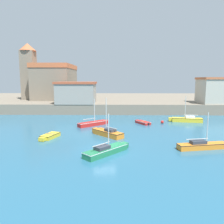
{
  "coord_description": "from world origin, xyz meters",
  "views": [
    {
      "loc": [
        1.26,
        -23.78,
        7.81
      ],
      "look_at": [
        0.55,
        15.01,
        2.0
      ],
      "focal_mm": 35.0,
      "sensor_mm": 36.0,
      "label": 1
    }
  ],
  "objects_px": {
    "dinghy_red_6": "(143,122)",
    "mooring_buoy": "(162,122)",
    "sailboat_orange_2": "(108,133)",
    "sailboat_orange_3": "(203,145)",
    "sailboat_yellow_7": "(186,119)",
    "harbor_shed_near_wharf": "(76,92)",
    "sailboat_green_4": "(106,150)",
    "harbor_shed_far_end": "(214,90)",
    "church": "(52,80)",
    "sailboat_red_5": "(93,123)",
    "dinghy_yellow_1": "(50,136)"
  },
  "relations": [
    {
      "from": "sailboat_orange_3",
      "to": "harbor_shed_near_wharf",
      "type": "distance_m",
      "value": 33.21
    },
    {
      "from": "sailboat_orange_2",
      "to": "harbor_shed_far_end",
      "type": "xyz_separation_m",
      "value": [
        23.91,
        21.39,
        4.86
      ]
    },
    {
      "from": "dinghy_yellow_1",
      "to": "mooring_buoy",
      "type": "bearing_deg",
      "value": 30.54
    },
    {
      "from": "sailboat_orange_3",
      "to": "sailboat_red_5",
      "type": "height_order",
      "value": "sailboat_red_5"
    },
    {
      "from": "sailboat_orange_3",
      "to": "sailboat_green_4",
      "type": "height_order",
      "value": "sailboat_green_4"
    },
    {
      "from": "sailboat_orange_2",
      "to": "sailboat_yellow_7",
      "type": "distance_m",
      "value": 17.65
    },
    {
      "from": "church",
      "to": "mooring_buoy",
      "type": "bearing_deg",
      "value": -41.83
    },
    {
      "from": "sailboat_green_4",
      "to": "mooring_buoy",
      "type": "height_order",
      "value": "sailboat_green_4"
    },
    {
      "from": "sailboat_red_5",
      "to": "harbor_shed_near_wharf",
      "type": "distance_m",
      "value": 16.0
    },
    {
      "from": "sailboat_orange_3",
      "to": "harbor_shed_far_end",
      "type": "distance_m",
      "value": 30.23
    },
    {
      "from": "sailboat_orange_2",
      "to": "sailboat_orange_3",
      "type": "relative_size",
      "value": 0.82
    },
    {
      "from": "sailboat_green_4",
      "to": "sailboat_red_5",
      "type": "height_order",
      "value": "sailboat_red_5"
    },
    {
      "from": "dinghy_red_6",
      "to": "mooring_buoy",
      "type": "bearing_deg",
      "value": 4.49
    },
    {
      "from": "harbor_shed_near_wharf",
      "to": "sailboat_yellow_7",
      "type": "bearing_deg",
      "value": -25.86
    },
    {
      "from": "harbor_shed_far_end",
      "to": "church",
      "type": "bearing_deg",
      "value": 164.85
    },
    {
      "from": "mooring_buoy",
      "to": "church",
      "type": "relative_size",
      "value": 0.04
    },
    {
      "from": "dinghy_yellow_1",
      "to": "harbor_shed_far_end",
      "type": "distance_m",
      "value": 39.27
    },
    {
      "from": "sailboat_yellow_7",
      "to": "mooring_buoy",
      "type": "xyz_separation_m",
      "value": [
        -4.81,
        -1.58,
        -0.19
      ]
    },
    {
      "from": "sailboat_green_4",
      "to": "church",
      "type": "distance_m",
      "value": 43.99
    },
    {
      "from": "sailboat_orange_2",
      "to": "harbor_shed_near_wharf",
      "type": "xyz_separation_m",
      "value": [
        -8.09,
        21.23,
        4.34
      ]
    },
    {
      "from": "church",
      "to": "sailboat_green_4",
      "type": "bearing_deg",
      "value": -66.76
    },
    {
      "from": "sailboat_orange_3",
      "to": "harbor_shed_far_end",
      "type": "relative_size",
      "value": 0.93
    },
    {
      "from": "sailboat_orange_3",
      "to": "harbor_shed_far_end",
      "type": "height_order",
      "value": "harbor_shed_far_end"
    },
    {
      "from": "sailboat_green_4",
      "to": "dinghy_red_6",
      "type": "bearing_deg",
      "value": 70.11
    },
    {
      "from": "dinghy_red_6",
      "to": "sailboat_red_5",
      "type": "bearing_deg",
      "value": -168.73
    },
    {
      "from": "mooring_buoy",
      "to": "harbor_shed_far_end",
      "type": "relative_size",
      "value": 0.08
    },
    {
      "from": "sailboat_orange_3",
      "to": "mooring_buoy",
      "type": "height_order",
      "value": "sailboat_orange_3"
    },
    {
      "from": "dinghy_yellow_1",
      "to": "sailboat_orange_3",
      "type": "bearing_deg",
      "value": -12.62
    },
    {
      "from": "mooring_buoy",
      "to": "sailboat_yellow_7",
      "type": "bearing_deg",
      "value": 18.14
    },
    {
      "from": "mooring_buoy",
      "to": "church",
      "type": "xyz_separation_m",
      "value": [
        -26.41,
        23.65,
        7.3
      ]
    },
    {
      "from": "dinghy_yellow_1",
      "to": "harbor_shed_far_end",
      "type": "relative_size",
      "value": 0.53
    },
    {
      "from": "sailboat_orange_3",
      "to": "harbor_shed_far_end",
      "type": "xyz_separation_m",
      "value": [
        12.82,
        26.93,
        4.92
      ]
    },
    {
      "from": "dinghy_yellow_1",
      "to": "dinghy_red_6",
      "type": "relative_size",
      "value": 1.04
    },
    {
      "from": "dinghy_red_6",
      "to": "harbor_shed_far_end",
      "type": "relative_size",
      "value": 0.51
    },
    {
      "from": "sailboat_green_4",
      "to": "mooring_buoy",
      "type": "bearing_deg",
      "value": 60.23
    },
    {
      "from": "dinghy_yellow_1",
      "to": "harbor_shed_near_wharf",
      "type": "xyz_separation_m",
      "value": [
        -0.37,
        22.55,
        4.51
      ]
    },
    {
      "from": "sailboat_orange_2",
      "to": "sailboat_orange_3",
      "type": "height_order",
      "value": "sailboat_orange_2"
    },
    {
      "from": "sailboat_red_5",
      "to": "harbor_shed_far_end",
      "type": "relative_size",
      "value": 0.74
    },
    {
      "from": "dinghy_red_6",
      "to": "church",
      "type": "distance_m",
      "value": 33.92
    },
    {
      "from": "church",
      "to": "harbor_shed_near_wharf",
      "type": "distance_m",
      "value": 14.58
    },
    {
      "from": "sailboat_red_5",
      "to": "mooring_buoy",
      "type": "height_order",
      "value": "sailboat_red_5"
    },
    {
      "from": "dinghy_red_6",
      "to": "mooring_buoy",
      "type": "xyz_separation_m",
      "value": [
        3.51,
        0.28,
        0.02
      ]
    },
    {
      "from": "sailboat_orange_3",
      "to": "harbor_shed_near_wharf",
      "type": "height_order",
      "value": "harbor_shed_near_wharf"
    },
    {
      "from": "sailboat_green_4",
      "to": "harbor_shed_near_wharf",
      "type": "xyz_separation_m",
      "value": [
        -8.26,
        28.65,
        4.39
      ]
    },
    {
      "from": "sailboat_orange_3",
      "to": "dinghy_red_6",
      "type": "xyz_separation_m",
      "value": [
        -5.14,
        14.07,
        -0.15
      ]
    },
    {
      "from": "sailboat_red_5",
      "to": "harbor_shed_far_end",
      "type": "xyz_separation_m",
      "value": [
        26.62,
        14.58,
        4.93
      ]
    },
    {
      "from": "sailboat_green_4",
      "to": "sailboat_yellow_7",
      "type": "relative_size",
      "value": 0.84
    },
    {
      "from": "mooring_buoy",
      "to": "harbor_shed_near_wharf",
      "type": "xyz_separation_m",
      "value": [
        -17.55,
        12.41,
        4.53
      ]
    },
    {
      "from": "sailboat_orange_2",
      "to": "sailboat_orange_3",
      "type": "xyz_separation_m",
      "value": [
        11.09,
        -5.53,
        -0.06
      ]
    },
    {
      "from": "sailboat_yellow_7",
      "to": "church",
      "type": "relative_size",
      "value": 0.4
    }
  ]
}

